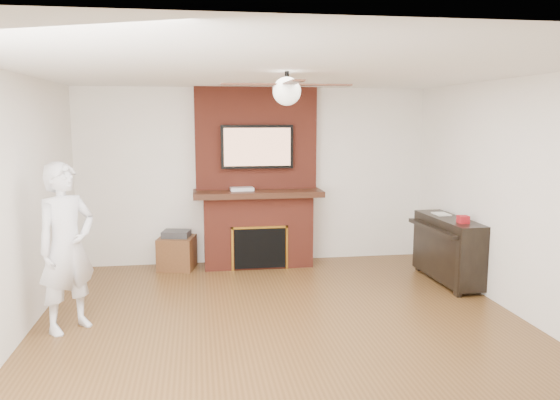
{
  "coord_description": "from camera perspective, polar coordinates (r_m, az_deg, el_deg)",
  "views": [
    {
      "loc": [
        -0.83,
        -5.01,
        2.08
      ],
      "look_at": [
        0.07,
        0.9,
        1.17
      ],
      "focal_mm": 35.0,
      "sensor_mm": 36.0,
      "label": 1
    }
  ],
  "objects": [
    {
      "name": "piano",
      "position": [
        7.26,
        17.14,
        -4.8
      ],
      "size": [
        0.51,
        1.28,
        0.92
      ],
      "rotation": [
        0.0,
        0.0,
        0.04
      ],
      "color": "black",
      "rests_on": "ground"
    },
    {
      "name": "candle_blue",
      "position": [
        7.66,
        -0.99,
        -6.8
      ],
      "size": [
        0.06,
        0.06,
        0.09
      ],
      "primitive_type": "cylinder",
      "color": "#316694",
      "rests_on": "ground"
    },
    {
      "name": "room_shell",
      "position": [
        5.15,
        0.7,
        -0.68
      ],
      "size": [
        5.36,
        5.86,
        2.86
      ],
      "color": "#533518",
      "rests_on": "ground"
    },
    {
      "name": "tv",
      "position": [
        7.57,
        -2.41,
        5.57
      ],
      "size": [
        1.0,
        0.08,
        0.6
      ],
      "color": "black",
      "rests_on": "fireplace"
    },
    {
      "name": "ceiling_fan",
      "position": [
        5.09,
        0.72,
        11.43
      ],
      "size": [
        1.21,
        1.21,
        0.31
      ],
      "color": "black",
      "rests_on": "room_shell"
    },
    {
      "name": "fireplace",
      "position": [
        7.68,
        -2.41,
        0.48
      ],
      "size": [
        1.78,
        0.64,
        2.5
      ],
      "color": "maroon",
      "rests_on": "ground"
    },
    {
      "name": "cable_box",
      "position": [
        7.55,
        -4.01,
        1.15
      ],
      "size": [
        0.33,
        0.2,
        0.05
      ],
      "primitive_type": "cube",
      "rotation": [
        0.0,
        0.0,
        0.05
      ],
      "color": "silver",
      "rests_on": "fireplace"
    },
    {
      "name": "candle_cream",
      "position": [
        7.7,
        -0.74,
        -6.65
      ],
      "size": [
        0.07,
        0.07,
        0.11
      ],
      "primitive_type": "cylinder",
      "color": "beige",
      "rests_on": "ground"
    },
    {
      "name": "candle_orange",
      "position": [
        7.66,
        -3.8,
        -6.66
      ],
      "size": [
        0.07,
        0.07,
        0.13
      ],
      "primitive_type": "cylinder",
      "color": "#BB4A16",
      "rests_on": "ground"
    },
    {
      "name": "candle_green",
      "position": [
        7.71,
        -1.72,
        -6.7
      ],
      "size": [
        0.08,
        0.08,
        0.09
      ],
      "primitive_type": "cylinder",
      "color": "#508E38",
      "rests_on": "ground"
    },
    {
      "name": "side_table",
      "position": [
        7.72,
        -10.73,
        -5.27
      ],
      "size": [
        0.56,
        0.56,
        0.54
      ],
      "rotation": [
        0.0,
        0.0,
        -0.22
      ],
      "color": "#532F17",
      "rests_on": "ground"
    },
    {
      "name": "person",
      "position": [
        5.7,
        -21.4,
        -4.63
      ],
      "size": [
        0.72,
        0.72,
        1.67
      ],
      "primitive_type": "imported",
      "rotation": [
        0.0,
        0.0,
        0.79
      ],
      "color": "silver",
      "rests_on": "ground"
    }
  ]
}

